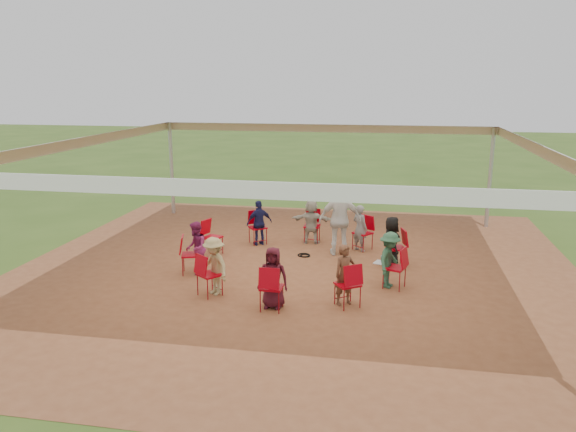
% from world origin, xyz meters
% --- Properties ---
extents(ground, '(80.00, 80.00, 0.00)m').
position_xyz_m(ground, '(0.00, 0.00, 0.00)').
color(ground, '#355019').
rests_on(ground, ground).
extents(dirt_patch, '(13.00, 13.00, 0.00)m').
position_xyz_m(dirt_patch, '(0.00, 0.00, 0.01)').
color(dirt_patch, brown).
rests_on(dirt_patch, ground).
extents(tent, '(10.33, 10.33, 3.00)m').
position_xyz_m(tent, '(0.00, 0.00, 2.37)').
color(tent, '#B2B2B7').
rests_on(tent, ground).
extents(chair_0, '(0.55, 0.54, 0.90)m').
position_xyz_m(chair_0, '(2.26, -0.78, 0.45)').
color(chair_0, '#A3000E').
rests_on(chair_0, ground).
extents(chair_1, '(0.54, 0.53, 0.90)m').
position_xyz_m(chair_1, '(2.29, 0.70, 0.45)').
color(chair_1, '#A3000E').
rests_on(chair_1, ground).
extents(chair_2, '(0.60, 0.60, 0.90)m').
position_xyz_m(chair_2, '(1.45, 1.91, 0.45)').
color(chair_2, '#A3000E').
rests_on(chair_2, ground).
extents(chair_3, '(0.43, 0.45, 0.90)m').
position_xyz_m(chair_3, '(0.05, 2.40, 0.45)').
color(chair_3, '#A3000E').
rests_on(chair_3, ground).
extents(chair_4, '(0.60, 0.60, 0.90)m').
position_xyz_m(chair_4, '(-1.37, 1.97, 0.45)').
color(chair_4, '#A3000E').
rests_on(chair_4, ground).
extents(chair_5, '(0.55, 0.54, 0.90)m').
position_xyz_m(chair_5, '(-2.26, 0.78, 0.45)').
color(chair_5, '#A3000E').
rests_on(chair_5, ground).
extents(chair_6, '(0.54, 0.53, 0.90)m').
position_xyz_m(chair_6, '(-2.29, -0.70, 0.45)').
color(chair_6, '#A3000E').
rests_on(chair_6, ground).
extents(chair_7, '(0.60, 0.60, 0.90)m').
position_xyz_m(chair_7, '(-1.45, -1.91, 0.45)').
color(chair_7, '#A3000E').
rests_on(chair_7, ground).
extents(chair_8, '(0.43, 0.45, 0.90)m').
position_xyz_m(chair_8, '(-0.05, -2.40, 0.45)').
color(chair_8, '#A3000E').
rests_on(chair_8, ground).
extents(chair_9, '(0.60, 0.60, 0.90)m').
position_xyz_m(chair_9, '(1.37, -1.97, 0.45)').
color(chair_9, '#A3000E').
rests_on(chair_9, ground).
extents(person_seated_0, '(0.62, 0.87, 1.21)m').
position_xyz_m(person_seated_0, '(2.15, -0.75, 0.61)').
color(person_seated_0, '#29553B').
rests_on(person_seated_0, ground).
extents(person_seated_1, '(0.49, 0.66, 1.21)m').
position_xyz_m(person_seated_1, '(2.18, 0.66, 0.61)').
color(person_seated_1, black).
rests_on(person_seated_1, ground).
extents(person_seated_2, '(0.53, 0.50, 1.21)m').
position_xyz_m(person_seated_2, '(1.37, 1.82, 0.61)').
color(person_seated_2, gray).
rests_on(person_seated_2, ground).
extents(person_seated_3, '(1.13, 0.44, 1.21)m').
position_xyz_m(person_seated_3, '(0.04, 2.28, 0.61)').
color(person_seated_3, '#B0AE9D').
rests_on(person_seated_3, ground).
extents(person_seated_4, '(0.79, 0.70, 1.21)m').
position_xyz_m(person_seated_4, '(-1.30, 1.87, 0.61)').
color(person_seated_4, '#171945').
rests_on(person_seated_4, ground).
extents(person_seated_5, '(0.50, 0.66, 1.21)m').
position_xyz_m(person_seated_5, '(-2.18, -0.66, 0.61)').
color(person_seated_5, '#7D1F54').
rests_on(person_seated_5, ground).
extents(person_seated_6, '(0.86, 0.78, 1.21)m').
position_xyz_m(person_seated_6, '(-1.37, -1.82, 0.61)').
color(person_seated_6, tan).
rests_on(person_seated_6, ground).
extents(person_seated_7, '(0.60, 0.34, 1.21)m').
position_xyz_m(person_seated_7, '(-0.04, -2.28, 0.61)').
color(person_seated_7, '#3E0F1A').
rests_on(person_seated_7, ground).
extents(person_seated_8, '(0.53, 0.49, 1.21)m').
position_xyz_m(person_seated_8, '(1.30, -1.87, 0.61)').
color(person_seated_8, '#553321').
rests_on(person_seated_8, ground).
extents(standing_person, '(1.16, 0.77, 1.82)m').
position_xyz_m(standing_person, '(0.90, 1.39, 0.92)').
color(standing_person, silver).
rests_on(standing_person, ground).
extents(cable_coil, '(0.40, 0.40, 0.03)m').
position_xyz_m(cable_coil, '(0.04, 1.09, 0.02)').
color(cable_coil, black).
rests_on(cable_coil, ground).
extents(laptop, '(0.32, 0.36, 0.21)m').
position_xyz_m(laptop, '(2.00, -0.69, 0.57)').
color(laptop, '#B7B7BC').
rests_on(laptop, ground).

